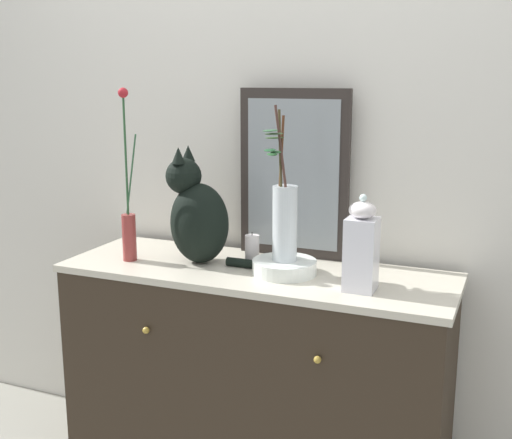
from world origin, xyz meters
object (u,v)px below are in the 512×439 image
Objects in this scene: cat_sitting at (197,215)px; candle_pillar at (252,249)px; mirror_leaning at (294,174)px; jar_lidded_porcelain at (361,248)px; sideboard at (256,380)px; bowl_porcelain at (284,267)px; vase_glass_clear at (284,218)px; vase_slim_green at (129,220)px.

candle_pillar is (0.19, 0.06, -0.12)m from cat_sitting.
mirror_leaning reaches higher than jar_lidded_porcelain.
sideboard is at bearing 167.87° from jar_lidded_porcelain.
candle_pillar is at bearing 161.11° from jar_lidded_porcelain.
jar_lidded_porcelain is (0.63, -0.09, -0.04)m from cat_sitting.
jar_lidded_porcelain reaches higher than bowl_porcelain.
mirror_leaning is at bearing 137.96° from jar_lidded_porcelain.
cat_sitting is 0.80× the size of vase_glass_clear.
bowl_porcelain is (0.05, -0.23, -0.29)m from mirror_leaning.
cat_sitting reaches higher than sideboard.
sideboard is 0.77m from mirror_leaning.
vase_slim_green is at bearing -162.49° from cat_sitting.
vase_slim_green is at bearing -174.08° from bowl_porcelain.
jar_lidded_porcelain is 0.47m from candle_pillar.
vase_slim_green is (-0.54, -0.29, -0.16)m from mirror_leaning.
mirror_leaning reaches higher than cat_sitting.
candle_pillar is (-0.15, 0.08, 0.03)m from bowl_porcelain.
mirror_leaning is 2.01× the size of jar_lidded_porcelain.
jar_lidded_porcelain is at bearing -7.89° from cat_sitting.
sideboard is 2.65× the size of vase_glass_clear.
candle_pillar is (-0.04, 0.06, 0.48)m from sideboard.
cat_sitting is 0.23m from candle_pillar.
candle_pillar is (-0.15, 0.08, -0.15)m from vase_glass_clear.
mirror_leaning is at bearing 74.25° from sideboard.
mirror_leaning is (0.06, 0.22, 0.74)m from sideboard.
jar_lidded_porcelain is (0.28, -0.07, 0.12)m from bowl_porcelain.
jar_lidded_porcelain is at bearing -14.04° from bowl_porcelain.
candle_pillar is (-0.44, 0.15, -0.09)m from jar_lidded_porcelain.
vase_glass_clear is (0.59, 0.06, 0.05)m from vase_slim_green.
vase_slim_green reaches higher than sideboard.
sideboard is 4.49× the size of jar_lidded_porcelain.
vase_glass_clear reaches higher than bowl_porcelain.
sideboard is 3.30× the size of cat_sitting.
cat_sitting is 0.34m from vase_glass_clear.
mirror_leaning is at bearing 55.68° from candle_pillar.
cat_sitting is (-0.23, 0.00, 0.60)m from sideboard.
cat_sitting is 3.64× the size of candle_pillar.
sideboard is at bearing -105.75° from mirror_leaning.
vase_glass_clear is (-0.00, -0.00, 0.17)m from bowl_porcelain.
sideboard is 12.00× the size of candle_pillar.
bowl_porcelain is at bearing 48.10° from vase_glass_clear.
mirror_leaning is 1.48× the size of cat_sitting.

